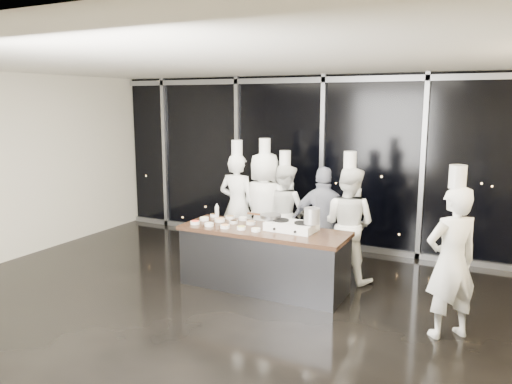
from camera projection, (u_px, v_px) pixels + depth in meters
ground at (234, 310)px, 6.57m from camera, size 9.00×9.00×0.00m
room_shell at (245, 140)px, 6.09m from camera, size 9.02×7.02×3.21m
window_wall at (323, 162)px, 9.30m from camera, size 8.90×0.11×3.20m
demo_counter at (263, 258)px, 7.28m from camera, size 2.46×0.86×0.90m
stove at (291, 226)px, 7.11m from camera, size 0.72×0.47×0.14m
frying_pan at (270, 216)px, 7.28m from camera, size 0.54×0.32×0.05m
stock_pot at (312, 216)px, 6.91m from camera, size 0.23×0.23×0.22m
prep_bowls at (229, 222)px, 7.51m from camera, size 1.18×0.69×0.05m
squeeze_bottle at (217, 210)px, 7.92m from camera, size 0.06×0.06×0.23m
chef_far_left at (237, 205)px, 8.66m from camera, size 0.68×0.46×2.07m
chef_left at (265, 206)px, 8.51m from camera, size 0.95×0.64×2.11m
chef_center at (285, 212)px, 8.51m from camera, size 0.97×0.85×1.91m
guest at (324, 222)px, 7.72m from camera, size 1.08×0.63×1.73m
chef_right at (348, 224)px, 7.56m from camera, size 0.95×0.79×1.99m
chef_side at (452, 261)px, 5.71m from camera, size 0.78×0.75×2.02m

